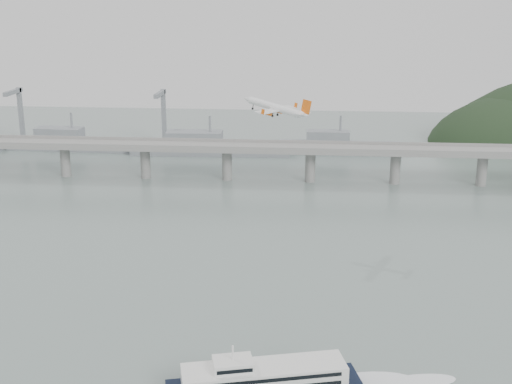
{
  "coord_description": "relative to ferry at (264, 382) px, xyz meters",
  "views": [
    {
      "loc": [
        21.58,
        -195.87,
        111.05
      ],
      "look_at": [
        0.0,
        55.0,
        36.0
      ],
      "focal_mm": 48.0,
      "sensor_mm": 36.0,
      "label": 1
    }
  ],
  "objects": [
    {
      "name": "bridge",
      "position": [
        -10.5,
        227.2,
        13.02
      ],
      "size": [
        800.0,
        22.0,
        23.9
      ],
      "color": "gray",
      "rests_on": "ground"
    },
    {
      "name": "ground",
      "position": [
        -9.35,
        27.2,
        -4.63
      ],
      "size": [
        900.0,
        900.0,
        0.0
      ],
      "primitive_type": "plane",
      "color": "slate",
      "rests_on": "ground"
    },
    {
      "name": "airliner",
      "position": [
        -4.04,
        122.36,
        57.26
      ],
      "size": [
        30.87,
        29.1,
        8.76
      ],
      "rotation": [
        0.05,
        -0.17,
        2.69
      ],
      "color": "white",
      "rests_on": "ground"
    },
    {
      "name": "ferry",
      "position": [
        0.0,
        0.0,
        0.0
      ],
      "size": [
        89.04,
        32.63,
        17.08
      ],
      "rotation": [
        0.0,
        0.0,
        0.25
      ],
      "color": "black",
      "rests_on": "ground"
    },
    {
      "name": "distant_fleet",
      "position": [
        -164.71,
        292.28,
        1.59
      ],
      "size": [
        453.0,
        60.9,
        40.0
      ],
      "color": "slate",
      "rests_on": "ground"
    }
  ]
}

